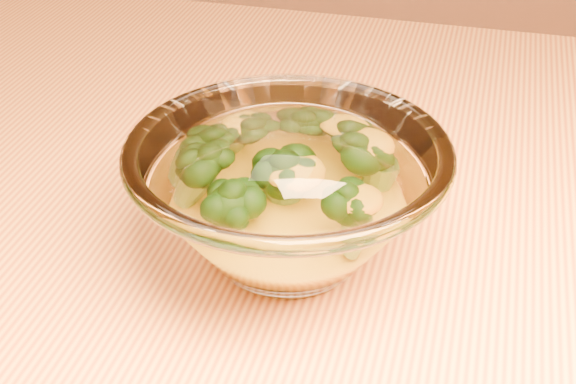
{
  "coord_description": "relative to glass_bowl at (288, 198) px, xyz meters",
  "views": [
    {
      "loc": [
        0.04,
        -0.37,
        1.05
      ],
      "look_at": [
        -0.06,
        0.0,
        0.8
      ],
      "focal_mm": 50.0,
      "sensor_mm": 36.0,
      "label": 1
    }
  ],
  "objects": [
    {
      "name": "glass_bowl",
      "position": [
        0.0,
        0.0,
        0.0
      ],
      "size": [
        0.19,
        0.19,
        0.08
      ],
      "color": "white",
      "rests_on": "table"
    },
    {
      "name": "broccoli_heap",
      "position": [
        -0.0,
        0.02,
        0.01
      ],
      "size": [
        0.13,
        0.11,
        0.05
      ],
      "color": "black",
      "rests_on": "cheese_sauce"
    },
    {
      "name": "cheese_sauce",
      "position": [
        0.0,
        0.0,
        -0.02
      ],
      "size": [
        0.1,
        0.1,
        0.03
      ],
      "primitive_type": "ellipsoid",
      "color": "yellow",
      "rests_on": "glass_bowl"
    }
  ]
}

